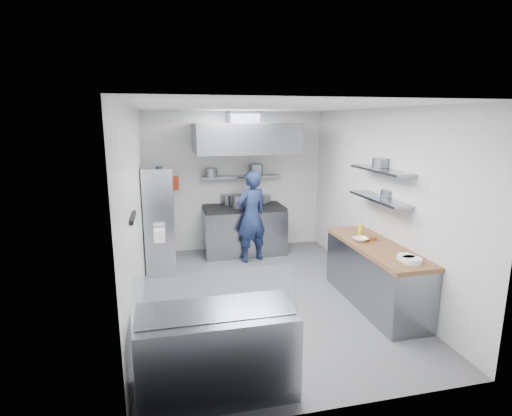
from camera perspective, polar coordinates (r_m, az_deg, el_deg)
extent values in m
plane|color=#4F4F52|center=(6.23, 1.27, -12.48)|extent=(5.00, 5.00, 0.00)
plane|color=silver|center=(5.65, 1.41, 14.22)|extent=(5.00, 5.00, 0.00)
cube|color=white|center=(8.19, -3.01, 3.81)|extent=(3.60, 2.80, 0.02)
cube|color=white|center=(3.51, 11.62, -8.22)|extent=(3.60, 2.80, 0.02)
cube|color=white|center=(5.62, -16.74, -0.67)|extent=(2.80, 5.00, 0.02)
cube|color=white|center=(6.46, 17.01, 0.96)|extent=(2.80, 5.00, 0.02)
cube|color=gray|center=(8.02, -1.72, -3.31)|extent=(1.60, 0.80, 0.90)
cube|color=black|center=(7.90, -1.75, 0.04)|extent=(1.57, 0.78, 0.06)
cylinder|color=slate|center=(8.10, -4.09, 1.26)|extent=(0.26, 0.26, 0.20)
cylinder|color=slate|center=(7.81, -2.43, 1.02)|extent=(0.35, 0.35, 0.24)
cylinder|color=slate|center=(8.25, 1.11, 1.35)|extent=(0.28, 0.28, 0.16)
cube|color=gray|center=(8.03, -2.11, 4.52)|extent=(1.60, 0.30, 0.04)
cylinder|color=slate|center=(7.79, -6.45, 5.02)|extent=(0.24, 0.24, 0.18)
cylinder|color=slate|center=(8.08, -0.02, 5.50)|extent=(0.30, 0.30, 0.22)
cube|color=gray|center=(7.56, -1.55, 9.96)|extent=(1.90, 1.15, 0.55)
cube|color=slate|center=(7.77, -1.91, 12.83)|extent=(0.55, 0.55, 0.24)
cube|color=red|center=(8.00, -11.79, 3.51)|extent=(0.22, 0.10, 0.26)
imported|color=#18254A|center=(7.45, -0.67, -1.22)|extent=(0.74, 0.61, 1.73)
cube|color=silver|center=(7.22, -13.65, -1.53)|extent=(0.50, 0.90, 1.85)
cube|color=white|center=(6.66, -13.63, -3.82)|extent=(0.17, 0.22, 0.20)
cube|color=yellow|center=(7.10, -13.81, 1.31)|extent=(0.15, 0.20, 0.17)
cylinder|color=black|center=(6.71, -13.62, 5.03)|extent=(0.12, 0.12, 0.18)
cube|color=black|center=(4.71, -17.18, -1.30)|extent=(0.04, 0.55, 0.05)
cube|color=gray|center=(6.08, 16.60, -9.38)|extent=(0.62, 2.00, 0.84)
cube|color=brown|center=(5.93, 16.87, -5.33)|extent=(0.65, 2.04, 0.06)
cylinder|color=white|center=(5.33, 21.40, -6.97)|extent=(0.24, 0.24, 0.06)
cylinder|color=white|center=(5.42, 20.62, -6.61)|extent=(0.22, 0.22, 0.06)
cylinder|color=#B86D34|center=(6.13, 16.03, -4.09)|extent=(0.17, 0.17, 0.06)
cylinder|color=yellow|center=(6.30, 14.70, -3.01)|extent=(0.07, 0.07, 0.18)
imported|color=white|center=(6.02, 14.69, -4.36)|extent=(0.24, 0.24, 0.05)
cube|color=gray|center=(6.11, 17.16, 1.27)|extent=(0.30, 1.30, 0.04)
cube|color=gray|center=(6.04, 17.41, 5.18)|extent=(0.30, 1.30, 0.04)
cylinder|color=slate|center=(6.21, 18.37, 2.02)|extent=(0.22, 0.22, 0.10)
cylinder|color=slate|center=(6.20, 17.37, 6.19)|extent=(0.25, 0.25, 0.14)
cube|color=gray|center=(4.13, -5.57, -19.78)|extent=(1.50, 0.70, 0.85)
cube|color=silver|center=(3.72, -5.53, -12.31)|extent=(1.47, 0.19, 0.42)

